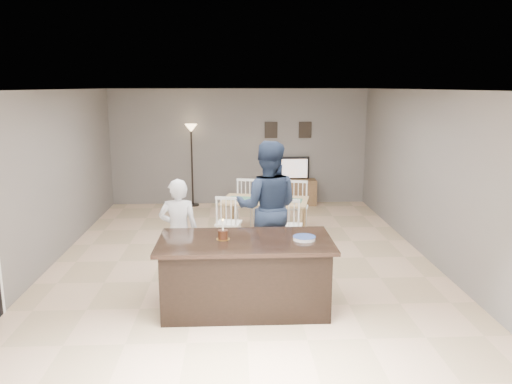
{
  "coord_description": "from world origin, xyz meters",
  "views": [
    {
      "loc": [
        -0.13,
        -7.69,
        2.75
      ],
      "look_at": [
        0.2,
        -0.3,
        1.18
      ],
      "focal_mm": 35.0,
      "sensor_mm": 36.0,
      "label": 1
    }
  ],
  "objects_px": {
    "television": "(290,168)",
    "man": "(268,207)",
    "tv_console": "(290,192)",
    "plate_stack": "(304,238)",
    "woman": "(179,232)",
    "dining_table": "(265,206)",
    "floor_lamp": "(191,143)",
    "birthday_cake": "(223,234)",
    "kitchen_island": "(245,274)"
  },
  "relations": [
    {
      "from": "television",
      "to": "man",
      "type": "height_order",
      "value": "man"
    },
    {
      "from": "tv_console",
      "to": "plate_stack",
      "type": "height_order",
      "value": "plate_stack"
    },
    {
      "from": "plate_stack",
      "to": "television",
      "type": "bearing_deg",
      "value": 85.24
    },
    {
      "from": "woman",
      "to": "dining_table",
      "type": "relative_size",
      "value": 0.75
    },
    {
      "from": "plate_stack",
      "to": "floor_lamp",
      "type": "bearing_deg",
      "value": 107.96
    },
    {
      "from": "dining_table",
      "to": "birthday_cake",
      "type": "bearing_deg",
      "value": -90.93
    },
    {
      "from": "television",
      "to": "man",
      "type": "distance_m",
      "value": 4.44
    },
    {
      "from": "kitchen_island",
      "to": "floor_lamp",
      "type": "xyz_separation_m",
      "value": [
        -1.1,
        5.59,
        1.02
      ]
    },
    {
      "from": "dining_table",
      "to": "kitchen_island",
      "type": "bearing_deg",
      "value": -85.74
    },
    {
      "from": "kitchen_island",
      "to": "tv_console",
      "type": "relative_size",
      "value": 1.79
    },
    {
      "from": "dining_table",
      "to": "television",
      "type": "bearing_deg",
      "value": 86.6
    },
    {
      "from": "tv_console",
      "to": "birthday_cake",
      "type": "bearing_deg",
      "value": -104.88
    },
    {
      "from": "kitchen_island",
      "to": "man",
      "type": "bearing_deg",
      "value": 74.12
    },
    {
      "from": "kitchen_island",
      "to": "plate_stack",
      "type": "xyz_separation_m",
      "value": [
        0.73,
        -0.04,
        0.47
      ]
    },
    {
      "from": "kitchen_island",
      "to": "birthday_cake",
      "type": "relative_size",
      "value": 8.33
    },
    {
      "from": "tv_console",
      "to": "man",
      "type": "height_order",
      "value": "man"
    },
    {
      "from": "television",
      "to": "plate_stack",
      "type": "xyz_separation_m",
      "value": [
        -0.47,
        -5.68,
        0.06
      ]
    },
    {
      "from": "man",
      "to": "floor_lamp",
      "type": "height_order",
      "value": "man"
    },
    {
      "from": "birthday_cake",
      "to": "dining_table",
      "type": "relative_size",
      "value": 0.13
    },
    {
      "from": "tv_console",
      "to": "television",
      "type": "distance_m",
      "value": 0.57
    },
    {
      "from": "kitchen_island",
      "to": "woman",
      "type": "bearing_deg",
      "value": 136.04
    },
    {
      "from": "tv_console",
      "to": "birthday_cake",
      "type": "height_order",
      "value": "birthday_cake"
    },
    {
      "from": "tv_console",
      "to": "man",
      "type": "bearing_deg",
      "value": -101.02
    },
    {
      "from": "tv_console",
      "to": "television",
      "type": "xyz_separation_m",
      "value": [
        0.0,
        0.07,
        0.56
      ]
    },
    {
      "from": "television",
      "to": "woman",
      "type": "distance_m",
      "value": 5.21
    },
    {
      "from": "woman",
      "to": "kitchen_island",
      "type": "bearing_deg",
      "value": 135.78
    },
    {
      "from": "television",
      "to": "floor_lamp",
      "type": "bearing_deg",
      "value": 1.25
    },
    {
      "from": "floor_lamp",
      "to": "television",
      "type": "bearing_deg",
      "value": 1.25
    },
    {
      "from": "birthday_cake",
      "to": "plate_stack",
      "type": "height_order",
      "value": "birthday_cake"
    },
    {
      "from": "kitchen_island",
      "to": "man",
      "type": "height_order",
      "value": "man"
    },
    {
      "from": "birthday_cake",
      "to": "dining_table",
      "type": "bearing_deg",
      "value": 76.47
    },
    {
      "from": "woman",
      "to": "plate_stack",
      "type": "xyz_separation_m",
      "value": [
        1.64,
        -0.92,
        0.17
      ]
    },
    {
      "from": "tv_console",
      "to": "woman",
      "type": "bearing_deg",
      "value": -114.23
    },
    {
      "from": "television",
      "to": "floor_lamp",
      "type": "relative_size",
      "value": 0.48
    },
    {
      "from": "tv_console",
      "to": "plate_stack",
      "type": "bearing_deg",
      "value": -94.81
    },
    {
      "from": "television",
      "to": "man",
      "type": "relative_size",
      "value": 0.46
    },
    {
      "from": "man",
      "to": "dining_table",
      "type": "relative_size",
      "value": 0.99
    },
    {
      "from": "woman",
      "to": "tv_console",
      "type": "bearing_deg",
      "value": -114.49
    },
    {
      "from": "kitchen_island",
      "to": "dining_table",
      "type": "bearing_deg",
      "value": 81.66
    },
    {
      "from": "birthday_cake",
      "to": "floor_lamp",
      "type": "xyz_separation_m",
      "value": [
        -0.82,
        5.56,
        0.52
      ]
    },
    {
      "from": "man",
      "to": "floor_lamp",
      "type": "distance_m",
      "value": 4.58
    },
    {
      "from": "man",
      "to": "plate_stack",
      "type": "xyz_separation_m",
      "value": [
        0.36,
        -1.32,
        -0.07
      ]
    },
    {
      "from": "television",
      "to": "plate_stack",
      "type": "height_order",
      "value": "television"
    },
    {
      "from": "tv_console",
      "to": "plate_stack",
      "type": "xyz_separation_m",
      "value": [
        -0.47,
        -5.61,
        0.62
      ]
    },
    {
      "from": "man",
      "to": "floor_lamp",
      "type": "relative_size",
      "value": 1.04
    },
    {
      "from": "kitchen_island",
      "to": "television",
      "type": "bearing_deg",
      "value": 77.99
    },
    {
      "from": "plate_stack",
      "to": "dining_table",
      "type": "distance_m",
      "value": 3.04
    },
    {
      "from": "television",
      "to": "birthday_cake",
      "type": "height_order",
      "value": "birthday_cake"
    },
    {
      "from": "birthday_cake",
      "to": "man",
      "type": "bearing_deg",
      "value": 63.04
    },
    {
      "from": "kitchen_island",
      "to": "man",
      "type": "relative_size",
      "value": 1.08
    }
  ]
}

